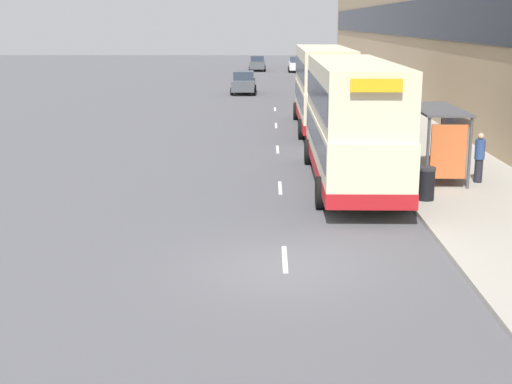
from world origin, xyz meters
The scene contains 18 objects.
ground_plane centered at (0.00, 0.00, 0.00)m, with size 220.00×220.00×0.00m, color #515156.
pavement centered at (6.50, 38.50, 0.07)m, with size 5.00×93.00×0.14m.
terrace_facade centered at (10.49, 38.50, 6.46)m, with size 3.10×93.00×12.93m.
lane_mark_0 centered at (0.00, 0.66, 0.01)m, with size 0.12×2.00×0.01m.
lane_mark_1 centered at (0.00, 8.29, 0.01)m, with size 0.12×2.00×0.01m.
lane_mark_2 centered at (0.00, 15.93, 0.01)m, with size 0.12×2.00×0.01m.
lane_mark_3 centered at (0.00, 23.57, 0.01)m, with size 0.12×2.00×0.01m.
lane_mark_4 centered at (0.00, 31.21, 0.01)m, with size 0.12×2.00×0.01m.
bus_shelter centered at (5.77, 9.37, 1.88)m, with size 1.60×4.20×2.48m.
double_decker_bus_near centered at (2.47, 8.91, 2.29)m, with size 2.85×10.95×4.30m.
double_decker_bus_ahead centered at (2.47, 22.34, 2.29)m, with size 2.85×11.16×4.30m.
car_0 centered at (-2.44, 41.75, 0.88)m, with size 1.99×4.34×1.78m.
car_1 centered at (3.19, 36.66, 0.85)m, with size 2.02×4.58×1.71m.
car_2 centered at (2.79, 67.38, 0.87)m, with size 1.98×4.16×1.77m.
car_3 centered at (-1.79, 69.43, 0.86)m, with size 1.93×4.45×1.75m.
pedestrian_at_shelter centered at (6.92, 8.70, 1.03)m, with size 0.34×0.34×1.74m.
pedestrian_1 centered at (5.33, 13.68, 1.06)m, with size 0.36×0.36×1.80m.
litter_bin centered at (4.55, 6.12, 0.67)m, with size 0.55×0.55×1.05m.
Camera 1 is at (-0.40, -15.76, 5.60)m, focal length 50.00 mm.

